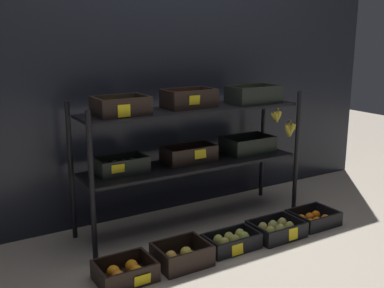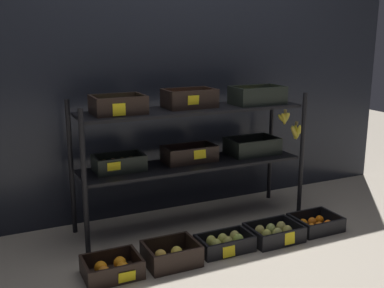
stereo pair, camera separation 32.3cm
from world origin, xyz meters
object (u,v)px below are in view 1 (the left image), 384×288
object	(u,v)px
display_rack	(194,134)
crate_ground_pear	(232,241)
crate_ground_apple_gold	(182,257)
crate_ground_right_pear	(276,230)
crate_ground_orange	(125,272)
crate_ground_tangerine	(313,219)

from	to	relation	value
display_rack	crate_ground_pear	xyz separation A→B (m)	(-0.02, -0.49, -0.61)
display_rack	crate_ground_pear	size ratio (longest dim) A/B	4.98
crate_ground_apple_gold	display_rack	bearing A→B (deg)	52.17
crate_ground_pear	crate_ground_right_pear	xyz separation A→B (m)	(0.36, -0.01, -0.00)
crate_ground_orange	crate_ground_tangerine	world-z (taller)	crate_ground_orange
display_rack	crate_ground_apple_gold	size ratio (longest dim) A/B	5.55
crate_ground_orange	crate_ground_right_pear	size ratio (longest dim) A/B	0.93
display_rack	crate_ground_pear	world-z (taller)	display_rack
crate_ground_apple_gold	crate_ground_pear	bearing A→B (deg)	2.14
crate_ground_orange	crate_ground_pear	size ratio (longest dim) A/B	0.92
crate_ground_right_pear	crate_ground_tangerine	xyz separation A→B (m)	(0.37, 0.02, -0.01)
display_rack	crate_ground_right_pear	bearing A→B (deg)	-55.60
crate_ground_orange	crate_ground_tangerine	xyz separation A→B (m)	(1.47, 0.02, -0.01)
crate_ground_right_pear	crate_ground_orange	bearing A→B (deg)	179.78
crate_ground_pear	display_rack	bearing A→B (deg)	87.76
crate_ground_apple_gold	crate_ground_tangerine	bearing A→B (deg)	1.30
crate_ground_orange	crate_ground_apple_gold	xyz separation A→B (m)	(0.36, -0.01, 0.00)
crate_ground_pear	crate_ground_right_pear	distance (m)	0.36
crate_ground_apple_gold	crate_ground_right_pear	distance (m)	0.74
crate_ground_orange	crate_ground_pear	world-z (taller)	crate_ground_orange
crate_ground_orange	crate_ground_apple_gold	distance (m)	0.36
crate_ground_right_pear	crate_ground_pear	bearing A→B (deg)	178.66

